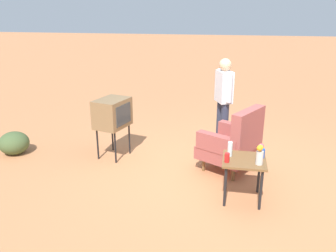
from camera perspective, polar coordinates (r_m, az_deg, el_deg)
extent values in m
plane|color=#C17A4C|center=(5.61, 7.63, -7.33)|extent=(60.00, 60.00, 0.00)
cylinder|color=brown|center=(5.96, 8.76, -4.59)|extent=(0.05, 0.05, 0.22)
cylinder|color=brown|center=(5.55, 5.89, -6.31)|extent=(0.05, 0.05, 0.22)
cylinder|color=brown|center=(5.74, 13.33, -5.87)|extent=(0.05, 0.05, 0.22)
cylinder|color=brown|center=(5.30, 10.71, -7.79)|extent=(0.05, 0.05, 0.22)
cube|color=#9E4C47|center=(5.54, 9.79, -4.13)|extent=(1.03, 1.03, 0.20)
cube|color=#9E4C47|center=(5.26, 13.05, -0.74)|extent=(0.74, 0.50, 0.64)
cube|color=#9E4C47|center=(5.73, 11.53, -1.02)|extent=(0.45, 0.67, 0.26)
cube|color=#9E4C47|center=(5.20, 8.16, -2.88)|extent=(0.45, 0.67, 0.26)
cylinder|color=black|center=(4.97, 9.61, -7.42)|extent=(0.04, 0.04, 0.56)
cylinder|color=black|center=(4.57, 9.43, -9.88)|extent=(0.04, 0.04, 0.56)
cylinder|color=black|center=(4.99, 14.80, -7.71)|extent=(0.04, 0.04, 0.56)
cylinder|color=black|center=(4.59, 15.11, -10.18)|extent=(0.04, 0.04, 0.56)
cube|color=brown|center=(4.65, 12.49, -5.53)|extent=(0.56, 0.56, 0.03)
cylinder|color=black|center=(5.79, -8.70, -3.54)|extent=(0.03, 0.03, 0.55)
cylinder|color=black|center=(6.13, -6.40, -2.14)|extent=(0.03, 0.03, 0.55)
cylinder|color=black|center=(5.99, -11.56, -2.93)|extent=(0.03, 0.03, 0.55)
cylinder|color=black|center=(6.32, -9.18, -1.62)|extent=(0.03, 0.03, 0.55)
cube|color=olive|center=(5.89, -9.20, 2.14)|extent=(0.69, 0.58, 0.48)
cube|color=#383D3F|center=(5.76, -7.36, 1.87)|extent=(0.41, 0.12, 0.34)
cylinder|color=#2D3347|center=(6.53, 8.61, 0.53)|extent=(0.14, 0.14, 0.86)
cylinder|color=#2D3347|center=(6.35, 9.27, -0.02)|extent=(0.14, 0.14, 0.86)
cube|color=silver|center=(6.25, 9.26, 6.44)|extent=(0.42, 0.35, 0.56)
cylinder|color=silver|center=(6.47, 8.47, 7.14)|extent=(0.09, 0.09, 0.50)
cylinder|color=silver|center=(6.03, 10.15, 6.21)|extent=(0.09, 0.09, 0.50)
sphere|color=#DBAD84|center=(6.18, 9.46, 9.97)|extent=(0.22, 0.22, 0.22)
cylinder|color=silver|center=(4.66, 10.21, -3.76)|extent=(0.06, 0.06, 0.20)
cylinder|color=red|center=(4.49, 9.73, -5.17)|extent=(0.07, 0.07, 0.12)
cylinder|color=blue|center=(4.72, 15.32, -4.38)|extent=(0.07, 0.07, 0.12)
cylinder|color=silver|center=(4.51, 14.89, -5.08)|extent=(0.09, 0.09, 0.18)
sphere|color=yellow|center=(4.45, 15.04, -3.44)|extent=(0.07, 0.07, 0.07)
sphere|color=#E04C66|center=(4.49, 15.14, -3.25)|extent=(0.07, 0.07, 0.07)
sphere|color=orange|center=(4.42, 14.87, -3.60)|extent=(0.07, 0.07, 0.07)
ellipsoid|color=#475B33|center=(6.70, -24.11, -2.58)|extent=(0.52, 0.52, 0.40)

